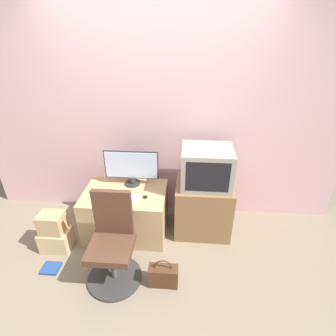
% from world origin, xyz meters
% --- Properties ---
extents(ground_plane, '(12.00, 12.00, 0.00)m').
position_xyz_m(ground_plane, '(0.00, 0.00, 0.00)').
color(ground_plane, '#7F705B').
extents(wall_back, '(4.40, 0.05, 2.60)m').
position_xyz_m(wall_back, '(0.00, 1.32, 1.30)').
color(wall_back, beige).
rests_on(wall_back, ground_plane).
extents(desk, '(0.93, 0.65, 0.56)m').
position_xyz_m(desk, '(-0.33, 0.81, 0.28)').
color(desk, tan).
rests_on(desk, ground_plane).
extents(side_stand, '(0.64, 0.54, 0.64)m').
position_xyz_m(side_stand, '(0.56, 0.93, 0.32)').
color(side_stand, olive).
rests_on(side_stand, ground_plane).
extents(main_monitor, '(0.62, 0.18, 0.43)m').
position_xyz_m(main_monitor, '(-0.28, 0.99, 0.78)').
color(main_monitor, '#2D2D2D').
rests_on(main_monitor, desk).
extents(keyboard, '(0.34, 0.14, 0.01)m').
position_xyz_m(keyboard, '(-0.31, 0.69, 0.57)').
color(keyboard, white).
rests_on(keyboard, desk).
extents(mouse, '(0.05, 0.04, 0.03)m').
position_xyz_m(mouse, '(-0.08, 0.71, 0.58)').
color(mouse, black).
rests_on(mouse, desk).
extents(crt_tv, '(0.55, 0.46, 0.43)m').
position_xyz_m(crt_tv, '(0.57, 0.92, 0.86)').
color(crt_tv, gray).
rests_on(crt_tv, side_stand).
extents(office_chair, '(0.53, 0.53, 0.93)m').
position_xyz_m(office_chair, '(-0.31, 0.16, 0.38)').
color(office_chair, '#333333').
rests_on(office_chair, ground_plane).
extents(cardboard_box_lower, '(0.32, 0.24, 0.24)m').
position_xyz_m(cardboard_box_lower, '(-1.06, 0.47, 0.12)').
color(cardboard_box_lower, '#D1B27F').
rests_on(cardboard_box_lower, ground_plane).
extents(cardboard_box_upper, '(0.25, 0.21, 0.23)m').
position_xyz_m(cardboard_box_upper, '(-1.06, 0.47, 0.36)').
color(cardboard_box_upper, tan).
rests_on(cardboard_box_upper, cardboard_box_lower).
extents(handbag, '(0.28, 0.12, 0.32)m').
position_xyz_m(handbag, '(0.17, 0.09, 0.11)').
color(handbag, '#4C2D19').
rests_on(handbag, ground_plane).
extents(book, '(0.18, 0.16, 0.02)m').
position_xyz_m(book, '(-1.00, 0.17, 0.01)').
color(book, navy).
rests_on(book, ground_plane).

